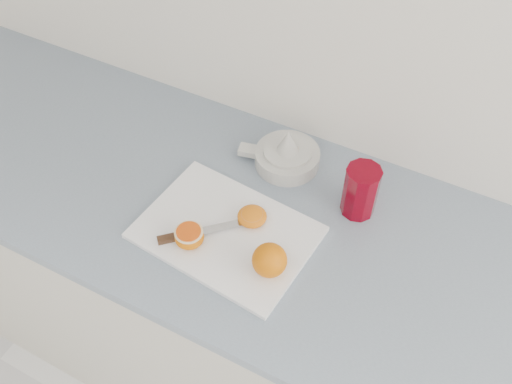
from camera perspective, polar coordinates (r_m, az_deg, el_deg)
counter at (r=1.64m, az=3.89°, el=-13.55°), size 2.38×0.64×0.89m
cutting_board at (r=1.26m, az=-3.01°, el=-4.06°), size 0.40×0.30×0.01m
whole_orange at (r=1.17m, az=1.36°, el=-6.84°), size 0.07×0.07×0.07m
half_orange at (r=1.23m, az=-6.69°, el=-4.45°), size 0.06×0.06×0.04m
squeezed_shell at (r=1.26m, az=-0.39°, el=-2.44°), size 0.07×0.07×0.03m
paring_knife at (r=1.25m, az=-7.01°, el=-4.24°), size 0.16×0.15×0.01m
citrus_juicer at (r=1.39m, az=3.08°, el=3.73°), size 0.20×0.16×0.11m
red_tumbler at (r=1.28m, az=10.38°, el=-0.04°), size 0.08×0.08×0.13m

